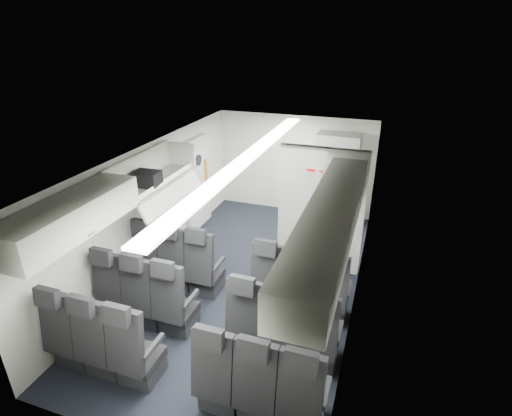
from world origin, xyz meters
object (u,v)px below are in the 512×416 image
Objects in this scene: seat_row_front at (236,278)px; seat_row_mid at (210,316)px; boarding_door at (197,183)px; galley_unit at (336,179)px; flight_attendant at (292,197)px; seat_row_rear at (176,366)px; carry_on_bag at (147,179)px.

seat_row_front is 1.00× the size of seat_row_mid.
seat_row_front is 1.79× the size of boarding_door.
galley_unit is at bearing 73.72° from seat_row_front.
boarding_door is 1.93m from flight_attendant.
seat_row_front and seat_row_mid have the same top height.
seat_row_mid is 4.30m from galley_unit.
seat_row_mid and seat_row_rear have the same top height.
boarding_door is at bearing 94.65° from carry_on_bag.
seat_row_mid is 3.18m from flight_attendant.
seat_row_mid is at bearing -90.00° from seat_row_front.
carry_on_bag reaches higher than seat_row_mid.
boarding_door reaches higher than flight_attendant.
seat_row_mid is at bearing -61.23° from boarding_door.
seat_row_rear is 1.79× the size of boarding_door.
galley_unit reaches higher than seat_row_mid.
carry_on_bag reaches higher than boarding_door.
flight_attendant is 2.90m from carry_on_bag.
galley_unit reaches higher than boarding_door.
carry_on_bag reaches higher than seat_row_front.
flight_attendant is at bearing 82.89° from seat_row_front.
seat_row_mid is 8.83× the size of carry_on_bag.
boarding_door is (-1.64, 3.89, 0.55)m from seat_row_rear.
flight_attendant is at bearing 50.09° from carry_on_bag.
boarding_door is at bearing 128.16° from seat_row_front.
boarding_door reaches higher than seat_row_rear.
galley_unit is at bearing 51.36° from carry_on_bag.
galley_unit is 1.02× the size of boarding_door.
boarding_door is (-1.64, 2.99, 0.55)m from seat_row_mid.
seat_row_front is 2.30m from flight_attendant.
boarding_door is at bearing -155.72° from galley_unit.
seat_row_front is at bearing -173.91° from flight_attendant.
seat_row_front is at bearing -5.00° from carry_on_bag.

